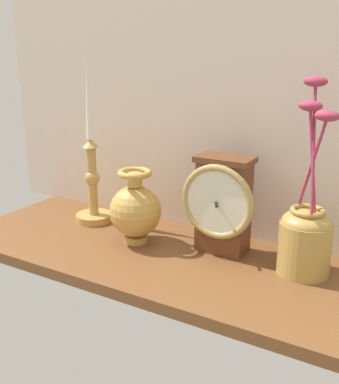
# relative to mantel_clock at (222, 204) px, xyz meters

# --- Properties ---
(ground_plane) EXTENTS (1.00, 0.36, 0.02)m
(ground_plane) POSITION_rel_mantel_clock_xyz_m (-0.09, -0.07, -0.12)
(ground_plane) COLOR brown
(back_wall) EXTENTS (1.20, 0.02, 0.65)m
(back_wall) POSITION_rel_mantel_clock_xyz_m (-0.09, 0.12, 0.21)
(back_wall) COLOR beige
(back_wall) RESTS_ON ground_plane
(mantel_clock) EXTENTS (0.16, 0.10, 0.21)m
(mantel_clock) POSITION_rel_mantel_clock_xyz_m (0.00, 0.00, 0.00)
(mantel_clock) COLOR brown
(mantel_clock) RESTS_ON ground_plane
(candlestick_tall_left) EXTENTS (0.09, 0.09, 0.41)m
(candlestick_tall_left) POSITION_rel_mantel_clock_xyz_m (-0.36, 0.01, 0.00)
(candlestick_tall_left) COLOR tan
(candlestick_tall_left) RESTS_ON ground_plane
(brass_vase_bulbous) EXTENTS (0.12, 0.12, 0.17)m
(brass_vase_bulbous) POSITION_rel_mantel_clock_xyz_m (-0.19, -0.05, -0.03)
(brass_vase_bulbous) COLOR gold
(brass_vase_bulbous) RESTS_ON ground_plane
(brass_vase_jar) EXTENTS (0.10, 0.10, 0.38)m
(brass_vase_jar) POSITION_rel_mantel_clock_xyz_m (0.18, -0.01, -0.03)
(brass_vase_jar) COLOR #B79246
(brass_vase_jar) RESTS_ON ground_plane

